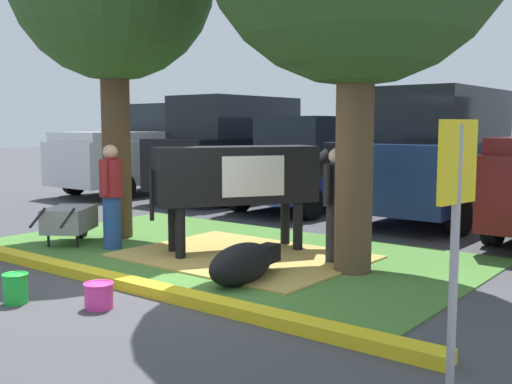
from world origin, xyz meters
TOP-DOWN VIEW (x-y plane):
  - ground_plane at (0.00, 0.00)m, footprint 80.00×80.00m
  - grass_island at (-0.45, 1.80)m, footprint 7.14×4.06m
  - curb_yellow at (-0.45, -0.38)m, footprint 8.34×0.24m
  - hay_bedding at (0.03, 1.64)m, footprint 3.23×2.44m
  - cow_holstein at (-0.20, 1.93)m, footprint 2.05×2.81m
  - calf_lying at (0.89, 0.59)m, footprint 0.58×1.32m
  - person_handler at (-1.85, 0.91)m, footprint 0.34×0.48m
  - person_visitor_near at (1.24, 2.11)m, footprint 0.34×0.53m
  - wheelbarrow at (-2.70, 0.78)m, footprint 1.21×1.48m
  - parking_sign at (3.86, -0.80)m, footprint 0.11×0.44m
  - bucket_green at (-0.48, -1.47)m, footprint 0.27×0.27m
  - bucket_pink at (0.35, -1.05)m, footprint 0.31×0.31m
  - pickup_truck_black at (-7.29, 6.73)m, footprint 2.28×5.43m
  - suv_black at (-4.45, 6.92)m, footprint 2.18×4.63m
  - sedan_blue at (-1.96, 6.55)m, footprint 2.07×4.43m
  - suv_dark_grey at (0.88, 6.68)m, footprint 2.18×4.63m

SIDE VIEW (x-z plane):
  - ground_plane at x=0.00m, z-range 0.00..0.00m
  - grass_island at x=-0.45m, z-range 0.00..0.02m
  - hay_bedding at x=0.03m, z-range 0.01..0.04m
  - curb_yellow at x=-0.45m, z-range 0.00..0.12m
  - bucket_pink at x=0.35m, z-range 0.01..0.27m
  - bucket_green at x=-0.48m, z-range 0.01..0.32m
  - calf_lying at x=0.89m, z-range 0.00..0.48m
  - wheelbarrow at x=-2.70m, z-range 0.07..0.70m
  - person_visitor_near at x=1.24m, z-range 0.05..1.59m
  - person_handler at x=-1.85m, z-range 0.05..1.61m
  - sedan_blue at x=-1.96m, z-range -0.03..1.99m
  - pickup_truck_black at x=-7.29m, z-range -0.10..2.32m
  - cow_holstein at x=-0.20m, z-range 0.33..1.91m
  - suv_black at x=-4.45m, z-range 0.01..2.53m
  - suv_dark_grey at x=0.88m, z-range 0.01..2.53m
  - parking_sign at x=3.86m, z-range 0.39..2.27m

